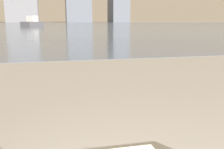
# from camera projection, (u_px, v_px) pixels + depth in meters

# --- Properties ---
(harbor_water) EXTENTS (180.00, 110.00, 0.01)m
(harbor_water) POSITION_uv_depth(u_px,v_px,m) (58.00, 25.00, 59.34)
(harbor_water) COLOR slate
(harbor_water) RESTS_ON ground_plane
(harbor_boat_1) EXTENTS (3.45, 4.95, 1.77)m
(harbor_boat_1) POSITION_uv_depth(u_px,v_px,m) (33.00, 23.00, 40.63)
(harbor_boat_1) COLOR #4C4C51
(harbor_boat_1) RESTS_ON harbor_water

